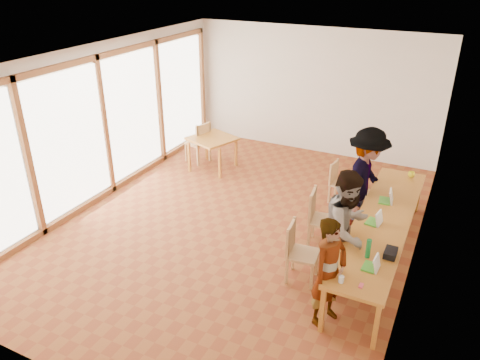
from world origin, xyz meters
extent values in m
plane|color=brown|center=(0.00, 0.00, 0.00)|extent=(8.00, 8.00, 0.00)
cube|color=beige|center=(0.00, 4.00, 1.50)|extent=(6.00, 0.10, 3.00)
cube|color=beige|center=(0.00, -4.00, 1.50)|extent=(6.00, 0.10, 3.00)
cube|color=beige|center=(3.00, 0.00, 1.50)|extent=(0.10, 8.00, 3.00)
cube|color=white|center=(-2.96, 0.00, 1.50)|extent=(0.10, 8.00, 3.00)
cube|color=white|center=(0.00, 0.00, 3.02)|extent=(6.00, 8.00, 0.04)
cube|color=#C77A2C|center=(2.50, -0.04, 0.72)|extent=(0.80, 4.00, 0.05)
cube|color=#C77A2C|center=(2.16, -1.98, 0.35)|extent=(0.06, 0.06, 0.70)
cube|color=#C77A2C|center=(2.16, 1.90, 0.35)|extent=(0.06, 0.06, 0.70)
cube|color=#C77A2C|center=(2.84, -1.98, 0.35)|extent=(0.06, 0.06, 0.70)
cube|color=#C77A2C|center=(2.84, 1.90, 0.35)|extent=(0.06, 0.06, 0.70)
cube|color=#C77A2C|center=(-1.63, 1.93, 0.72)|extent=(0.90, 0.90, 0.05)
cube|color=#C77A2C|center=(-2.02, 1.54, 0.35)|extent=(0.05, 0.05, 0.70)
cube|color=#C77A2C|center=(-2.02, 2.32, 0.35)|extent=(0.05, 0.05, 0.70)
cube|color=#C77A2C|center=(-1.24, 1.54, 0.35)|extent=(0.05, 0.05, 0.70)
cube|color=#C77A2C|center=(-1.24, 2.32, 0.35)|extent=(0.05, 0.05, 0.70)
cube|color=#E4B472|center=(1.57, -1.05, 0.45)|extent=(0.48, 0.48, 0.04)
cube|color=#E4B472|center=(1.37, -1.07, 0.70)|extent=(0.09, 0.44, 0.46)
cube|color=#E4B472|center=(1.57, -0.02, 0.47)|extent=(0.52, 0.52, 0.04)
cube|color=#E4B472|center=(1.36, -0.05, 0.74)|extent=(0.11, 0.47, 0.49)
cube|color=#E4B472|center=(1.42, 1.62, 0.40)|extent=(0.43, 0.43, 0.04)
cube|color=#E4B472|center=(1.25, 1.64, 0.62)|extent=(0.08, 0.39, 0.40)
cube|color=#E4B472|center=(1.90, 1.36, 0.43)|extent=(0.51, 0.51, 0.04)
cube|color=#E4B472|center=(1.72, 1.41, 0.66)|extent=(0.15, 0.41, 0.44)
cube|color=#E4B472|center=(-2.16, 2.14, 0.47)|extent=(0.56, 0.56, 0.04)
cube|color=#E4B472|center=(-1.96, 2.08, 0.73)|extent=(0.16, 0.45, 0.48)
imported|color=gray|center=(2.14, -1.74, 0.77)|extent=(0.56, 0.66, 1.55)
imported|color=gray|center=(2.12, -0.82, 0.91)|extent=(0.95, 1.07, 1.81)
imported|color=gray|center=(2.02, 0.79, 0.95)|extent=(0.79, 1.27, 1.90)
cube|color=green|center=(2.58, -1.37, 0.76)|extent=(0.18, 0.25, 0.03)
cube|color=white|center=(2.66, -1.38, 0.85)|extent=(0.08, 0.22, 0.20)
cube|color=green|center=(2.37, -0.20, 0.76)|extent=(0.21, 0.28, 0.03)
cube|color=white|center=(2.46, -0.22, 0.85)|extent=(0.11, 0.24, 0.21)
cube|color=green|center=(2.41, 0.57, 0.76)|extent=(0.21, 0.28, 0.03)
cube|color=white|center=(2.50, 0.58, 0.86)|extent=(0.10, 0.25, 0.22)
imported|color=#FFF823|center=(2.66, 1.76, 0.80)|extent=(0.14, 0.14, 0.10)
cylinder|color=#177235|center=(2.50, -1.15, 0.89)|extent=(0.07, 0.07, 0.28)
cylinder|color=silver|center=(2.33, -1.84, 0.80)|extent=(0.07, 0.07, 0.09)
cylinder|color=white|center=(2.64, -1.28, 0.78)|extent=(0.08, 0.08, 0.06)
cube|color=#D74761|center=(2.57, -1.80, 0.76)|extent=(0.05, 0.10, 0.01)
cube|color=black|center=(2.77, -0.98, 0.80)|extent=(0.16, 0.26, 0.09)
camera|label=1|loc=(3.27, -6.62, 4.45)|focal=35.00mm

